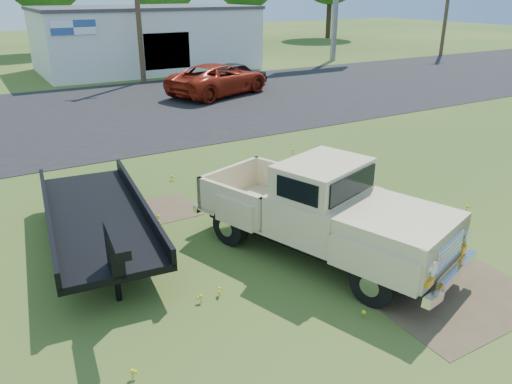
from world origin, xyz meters
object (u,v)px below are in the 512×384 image
at_px(flatbed_trailer, 96,212).
at_px(red_pickup, 219,79).
at_px(dark_sedan, 235,75).
at_px(vintage_pickup_truck, 321,209).

relative_size(flatbed_trailer, red_pickup, 1.02).
relative_size(flatbed_trailer, dark_sedan, 1.41).
distance_m(red_pickup, dark_sedan, 2.29).
bearing_deg(red_pickup, vintage_pickup_truck, 139.74).
xyz_separation_m(red_pickup, dark_sedan, (1.73, 1.49, -0.10)).
xyz_separation_m(vintage_pickup_truck, flatbed_trailer, (-3.88, 2.70, -0.22)).
relative_size(red_pickup, dark_sedan, 1.39).
distance_m(vintage_pickup_truck, dark_sedan, 19.44).
bearing_deg(flatbed_trailer, vintage_pickup_truck, -28.76).
bearing_deg(dark_sedan, vintage_pickup_truck, 139.93).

